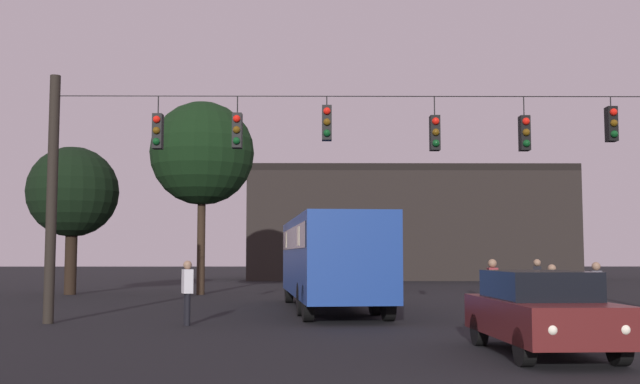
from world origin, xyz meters
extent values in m
plane|color=black|center=(0.00, 24.50, 0.00)|extent=(168.00, 168.00, 0.00)
cylinder|color=black|center=(-8.88, 12.07, 3.34)|extent=(0.28, 0.28, 6.69)
cylinder|color=black|center=(0.00, 12.07, 6.13)|extent=(17.77, 0.02, 0.02)
cylinder|color=black|center=(-6.07, 12.07, 5.87)|extent=(0.03, 0.03, 0.49)
cube|color=black|center=(-6.07, 12.07, 5.15)|extent=(0.26, 0.32, 0.95)
sphere|color=red|center=(-6.07, 11.89, 5.45)|extent=(0.20, 0.20, 0.20)
sphere|color=#5B3D0C|center=(-6.07, 11.89, 5.15)|extent=(0.20, 0.20, 0.20)
sphere|color=#0C4219|center=(-6.07, 11.89, 4.85)|extent=(0.20, 0.20, 0.20)
cylinder|color=black|center=(-3.92, 12.07, 5.88)|extent=(0.03, 0.03, 0.47)
cube|color=black|center=(-3.92, 12.07, 5.17)|extent=(0.26, 0.32, 0.95)
sphere|color=red|center=(-3.92, 11.89, 5.47)|extent=(0.20, 0.20, 0.20)
sphere|color=#5B3D0C|center=(-3.92, 11.89, 5.17)|extent=(0.20, 0.20, 0.20)
sphere|color=#0C4219|center=(-3.92, 11.89, 4.87)|extent=(0.20, 0.20, 0.20)
cylinder|color=black|center=(-1.49, 12.07, 5.99)|extent=(0.03, 0.03, 0.26)
cube|color=black|center=(-1.49, 12.07, 5.38)|extent=(0.26, 0.32, 0.95)
sphere|color=red|center=(-1.49, 11.89, 5.68)|extent=(0.20, 0.20, 0.20)
sphere|color=#5B3D0C|center=(-1.49, 11.89, 5.38)|extent=(0.20, 0.20, 0.20)
sphere|color=#0C4219|center=(-1.49, 11.89, 5.08)|extent=(0.20, 0.20, 0.20)
cylinder|color=black|center=(1.44, 12.07, 5.85)|extent=(0.03, 0.03, 0.53)
cube|color=black|center=(1.44, 12.07, 5.11)|extent=(0.26, 0.32, 0.95)
sphere|color=red|center=(1.44, 11.89, 5.41)|extent=(0.20, 0.20, 0.20)
sphere|color=#5B3D0C|center=(1.44, 11.89, 5.11)|extent=(0.20, 0.20, 0.20)
sphere|color=#0C4219|center=(1.44, 11.89, 4.81)|extent=(0.20, 0.20, 0.20)
cylinder|color=black|center=(3.88, 12.07, 5.85)|extent=(0.03, 0.03, 0.53)
cube|color=black|center=(3.88, 12.07, 5.11)|extent=(0.26, 0.32, 0.95)
sphere|color=red|center=(3.88, 11.89, 5.41)|extent=(0.20, 0.20, 0.20)
sphere|color=#5B3D0C|center=(3.88, 11.89, 5.11)|extent=(0.20, 0.20, 0.20)
sphere|color=#0C4219|center=(3.88, 11.89, 4.81)|extent=(0.20, 0.20, 0.20)
cylinder|color=black|center=(6.26, 12.07, 5.98)|extent=(0.03, 0.03, 0.28)
cube|color=black|center=(6.26, 12.07, 5.36)|extent=(0.26, 0.32, 0.95)
sphere|color=red|center=(6.26, 11.89, 5.66)|extent=(0.20, 0.20, 0.20)
sphere|color=#5B3D0C|center=(6.26, 11.89, 5.36)|extent=(0.20, 0.20, 0.20)
sphere|color=#0C4219|center=(6.26, 11.89, 5.06)|extent=(0.20, 0.20, 0.20)
cube|color=navy|center=(-1.31, 16.79, 1.75)|extent=(3.56, 11.19, 2.50)
cube|color=black|center=(-1.31, 16.79, 2.36)|extent=(3.54, 10.54, 0.70)
cylinder|color=black|center=(-2.80, 20.62, 0.50)|extent=(0.38, 1.02, 1.00)
cylinder|color=black|center=(-0.59, 20.84, 0.50)|extent=(0.38, 1.02, 1.00)
cylinder|color=black|center=(-2.20, 14.49, 0.50)|extent=(0.38, 1.02, 1.00)
cylinder|color=black|center=(0.01, 14.71, 0.50)|extent=(0.38, 1.02, 1.00)
cylinder|color=black|center=(-2.00, 12.52, 0.50)|extent=(0.38, 1.02, 1.00)
cylinder|color=black|center=(0.21, 12.74, 0.50)|extent=(0.38, 1.02, 1.00)
cube|color=beige|center=(-1.63, 20.07, 2.36)|extent=(2.63, 1.05, 0.56)
cube|color=beige|center=(-1.04, 14.05, 2.36)|extent=(2.63, 1.05, 0.56)
cube|color=#511919|center=(2.34, 5.80, 0.66)|extent=(1.98, 4.37, 0.68)
cube|color=black|center=(2.34, 5.95, 1.26)|extent=(1.68, 2.39, 0.52)
cylinder|color=black|center=(3.19, 4.42, 0.32)|extent=(0.25, 0.65, 0.64)
cylinder|color=black|center=(1.61, 4.35, 0.32)|extent=(0.25, 0.65, 0.64)
cylinder|color=black|center=(3.07, 7.25, 0.32)|extent=(0.25, 0.65, 0.64)
cylinder|color=black|center=(1.49, 7.19, 0.32)|extent=(0.25, 0.65, 0.64)
sphere|color=white|center=(3.01, 3.73, 0.66)|extent=(0.18, 0.18, 0.18)
sphere|color=white|center=(1.86, 3.68, 0.66)|extent=(0.18, 0.18, 0.18)
cube|color=#2D2D33|center=(0.36, 30.93, 0.66)|extent=(2.25, 4.47, 0.68)
cube|color=black|center=(0.34, 30.78, 1.26)|extent=(1.82, 2.48, 0.52)
cylinder|color=black|center=(-0.28, 32.42, 0.32)|extent=(0.29, 0.66, 0.64)
cylinder|color=black|center=(1.29, 32.25, 0.32)|extent=(0.29, 0.66, 0.64)
cylinder|color=black|center=(-0.58, 29.60, 0.32)|extent=(0.29, 0.66, 0.64)
cylinder|color=black|center=(0.99, 29.43, 0.32)|extent=(0.29, 0.66, 0.64)
sphere|color=white|center=(0.01, 33.08, 0.66)|extent=(0.18, 0.18, 0.18)
sphere|color=white|center=(1.15, 32.95, 0.66)|extent=(0.18, 0.18, 0.18)
cylinder|color=black|center=(-5.14, 11.58, 0.41)|extent=(0.14, 0.14, 0.83)
cylinder|color=black|center=(-5.09, 11.43, 0.41)|extent=(0.14, 0.14, 0.83)
cube|color=silver|center=(-5.12, 11.51, 1.13)|extent=(0.35, 0.42, 0.62)
sphere|color=#8C6B51|center=(-5.12, 11.51, 1.56)|extent=(0.22, 0.22, 0.22)
cylinder|color=black|center=(5.15, 15.48, 0.42)|extent=(0.14, 0.14, 0.83)
cylinder|color=black|center=(5.20, 15.63, 0.42)|extent=(0.14, 0.14, 0.83)
cube|color=black|center=(5.18, 15.55, 1.15)|extent=(0.33, 0.41, 0.62)
sphere|color=#8C6B51|center=(5.18, 15.55, 1.57)|extent=(0.23, 0.23, 0.23)
cylinder|color=black|center=(5.42, 11.29, 0.40)|extent=(0.14, 0.14, 0.81)
cylinder|color=black|center=(5.39, 11.14, 0.40)|extent=(0.14, 0.14, 0.81)
cube|color=#4C4C56|center=(5.40, 11.21, 1.11)|extent=(0.31, 0.40, 0.61)
sphere|color=#8C6B51|center=(5.40, 11.21, 1.52)|extent=(0.22, 0.22, 0.22)
cylinder|color=black|center=(4.38, 11.60, 0.39)|extent=(0.14, 0.14, 0.78)
cylinder|color=black|center=(4.35, 11.45, 0.39)|extent=(0.14, 0.14, 0.78)
cube|color=black|center=(4.36, 11.52, 1.07)|extent=(0.30, 0.40, 0.58)
sphere|color=#8C6B51|center=(4.36, 11.52, 1.47)|extent=(0.21, 0.21, 0.21)
cylinder|color=black|center=(2.88, 11.75, 0.42)|extent=(0.14, 0.14, 0.84)
cylinder|color=black|center=(2.89, 11.91, 0.42)|extent=(0.14, 0.14, 0.84)
cube|color=maroon|center=(2.89, 11.83, 1.16)|extent=(0.26, 0.37, 0.63)
sphere|color=#8C6B51|center=(2.89, 11.83, 1.59)|extent=(0.23, 0.23, 0.23)
cube|color=black|center=(5.14, 48.67, 3.86)|extent=(23.47, 9.44, 7.72)
cube|color=black|center=(5.14, 48.67, 7.97)|extent=(23.47, 9.44, 0.50)
cylinder|color=#2D2116|center=(-7.05, 26.47, 2.42)|extent=(0.37, 0.37, 4.84)
sphere|color=black|center=(-7.05, 26.47, 6.52)|extent=(4.81, 4.81, 4.81)
cylinder|color=black|center=(-13.02, 26.52, 1.63)|extent=(0.54, 0.54, 3.27)
sphere|color=black|center=(-13.02, 26.52, 4.73)|extent=(4.17, 4.17, 4.17)
camera|label=1|loc=(-1.81, -8.00, 1.82)|focal=42.01mm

